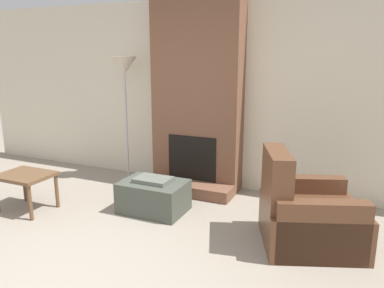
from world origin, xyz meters
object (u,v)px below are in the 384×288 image
object	(u,v)px
ottoman	(154,196)
side_table	(26,179)
floor_lamp_left	(124,71)
armchair	(304,217)

from	to	relation	value
ottoman	side_table	size ratio (longest dim) A/B	1.24
floor_lamp_left	armchair	bearing A→B (deg)	-19.57
ottoman	armchair	xyz separation A→B (m)	(1.76, -0.10, 0.10)
armchair	side_table	bearing A→B (deg)	78.01
floor_lamp_left	side_table	bearing A→B (deg)	-109.16
ottoman	armchair	world-z (taller)	armchair
floor_lamp_left	ottoman	bearing A→B (deg)	-42.80
ottoman	floor_lamp_left	bearing A→B (deg)	137.20
ottoman	floor_lamp_left	xyz separation A→B (m)	(-0.92, 0.85, 1.43)
ottoman	floor_lamp_left	size ratio (longest dim) A/B	0.42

